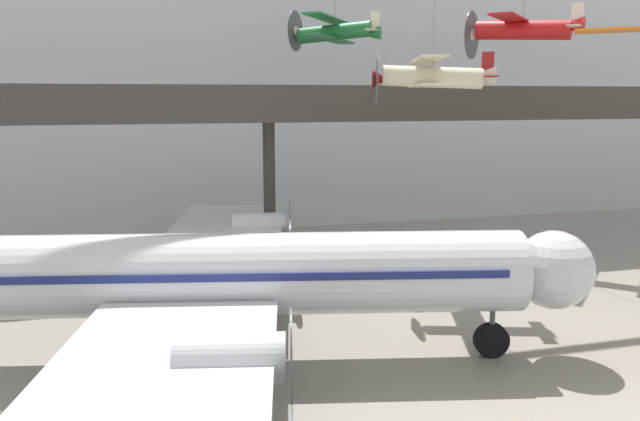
{
  "coord_description": "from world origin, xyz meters",
  "views": [
    {
      "loc": [
        -6.48,
        -11.63,
        9.57
      ],
      "look_at": [
        -0.56,
        10.5,
        5.38
      ],
      "focal_mm": 35.0,
      "sensor_mm": 36.0,
      "label": 1
    }
  ],
  "objects_px": {
    "suspended_plane_cream_biplane": "(431,76)",
    "suspended_plane_green_biplane": "(334,32)",
    "airliner_silver_main": "(169,277)",
    "suspended_plane_red_highwing": "(523,29)"
  },
  "relations": [
    {
      "from": "suspended_plane_red_highwing",
      "to": "suspended_plane_green_biplane",
      "type": "relative_size",
      "value": 1.05
    },
    {
      "from": "airliner_silver_main",
      "to": "suspended_plane_red_highwing",
      "type": "bearing_deg",
      "value": 40.85
    },
    {
      "from": "suspended_plane_green_biplane",
      "to": "airliner_silver_main",
      "type": "bearing_deg",
      "value": 89.44
    },
    {
      "from": "airliner_silver_main",
      "to": "suspended_plane_green_biplane",
      "type": "bearing_deg",
      "value": 67.11
    },
    {
      "from": "suspended_plane_cream_biplane",
      "to": "suspended_plane_green_biplane",
      "type": "distance_m",
      "value": 10.28
    },
    {
      "from": "airliner_silver_main",
      "to": "suspended_plane_green_biplane",
      "type": "height_order",
      "value": "suspended_plane_green_biplane"
    },
    {
      "from": "airliner_silver_main",
      "to": "suspended_plane_cream_biplane",
      "type": "relative_size",
      "value": 2.9
    },
    {
      "from": "suspended_plane_green_biplane",
      "to": "suspended_plane_red_highwing",
      "type": "bearing_deg",
      "value": -163.19
    },
    {
      "from": "suspended_plane_red_highwing",
      "to": "suspended_plane_green_biplane",
      "type": "xyz_separation_m",
      "value": [
        -10.54,
        3.36,
        -0.09
      ]
    },
    {
      "from": "airliner_silver_main",
      "to": "suspended_plane_red_highwing",
      "type": "distance_m",
      "value": 25.95
    }
  ]
}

